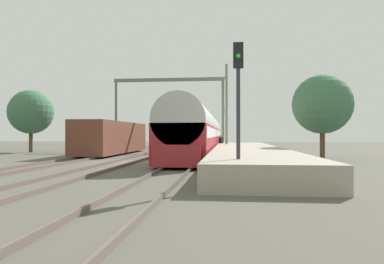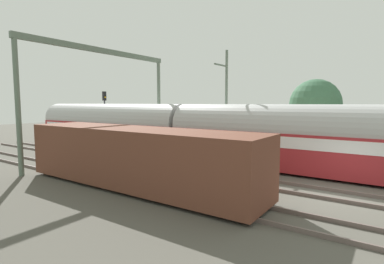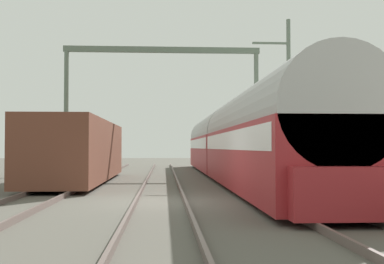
% 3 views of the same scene
% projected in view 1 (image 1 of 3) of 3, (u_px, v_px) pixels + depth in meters
% --- Properties ---
extents(ground, '(120.00, 120.00, 0.00)m').
position_uv_depth(ground, '(129.00, 162.00, 22.79)').
color(ground, '#555249').
extents(track_far_west, '(1.51, 60.00, 0.16)m').
position_uv_depth(track_far_west, '(72.00, 160.00, 23.18)').
color(track_far_west, '#655651').
rests_on(track_far_west, ground).
extents(track_west, '(1.52, 60.00, 0.16)m').
position_uv_depth(track_west, '(129.00, 160.00, 22.79)').
color(track_west, '#655651').
rests_on(track_west, ground).
extents(track_east, '(1.51, 60.00, 0.16)m').
position_uv_depth(track_east, '(188.00, 161.00, 22.40)').
color(track_east, '#655651').
rests_on(track_east, ground).
extents(platform, '(4.40, 28.00, 0.90)m').
position_uv_depth(platform, '(247.00, 154.00, 24.00)').
color(platform, '#A39989').
rests_on(platform, ground).
extents(passenger_train, '(2.93, 32.85, 3.82)m').
position_uv_depth(passenger_train, '(201.00, 132.00, 33.64)').
color(passenger_train, maroon).
rests_on(passenger_train, ground).
extents(freight_car, '(2.80, 13.00, 2.70)m').
position_uv_depth(freight_car, '(113.00, 138.00, 31.59)').
color(freight_car, brown).
rests_on(freight_car, ground).
extents(person_crossing, '(0.46, 0.45, 1.73)m').
position_uv_depth(person_crossing, '(221.00, 142.00, 34.24)').
color(person_crossing, black).
rests_on(person_crossing, ground).
extents(railway_signal_near, '(0.36, 0.30, 5.03)m').
position_uv_depth(railway_signal_near, '(238.00, 94.00, 12.46)').
color(railway_signal_near, '#2D2D33').
rests_on(railway_signal_near, ground).
extents(railway_signal_far, '(0.36, 0.30, 5.22)m').
position_uv_depth(railway_signal_far, '(223.00, 122.00, 44.55)').
color(railway_signal_far, '#2D2D33').
rests_on(railway_signal_far, ground).
extents(catenary_gantry, '(12.11, 0.28, 7.86)m').
position_uv_depth(catenary_gantry, '(169.00, 99.00, 38.09)').
color(catenary_gantry, slate).
rests_on(catenary_gantry, ground).
extents(catenary_pole_east_mid, '(1.90, 0.20, 8.00)m').
position_uv_depth(catenary_pole_east_mid, '(226.00, 107.00, 31.09)').
color(catenary_pole_east_mid, slate).
rests_on(catenary_pole_east_mid, ground).
extents(tree_west_background, '(4.32, 4.32, 6.14)m').
position_uv_depth(tree_west_background, '(31.00, 112.00, 34.77)').
color(tree_west_background, '#4C3826').
rests_on(tree_west_background, ground).
extents(tree_east_background, '(4.29, 4.29, 6.11)m').
position_uv_depth(tree_east_background, '(322.00, 104.00, 25.49)').
color(tree_east_background, '#4C3826').
rests_on(tree_east_background, ground).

